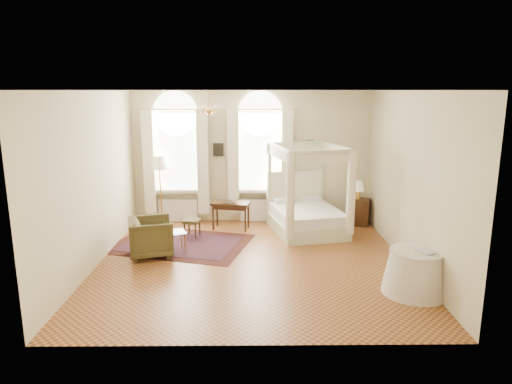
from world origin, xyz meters
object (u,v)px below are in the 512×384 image
writing_desk (231,206)px  stool (192,222)px  canopy_bed (307,213)px  nightstand (360,212)px  coffee_table (170,234)px  floor_lamp (159,166)px  armchair (151,237)px  side_table (416,272)px

writing_desk → stool: size_ratio=2.25×
canopy_bed → stool: size_ratio=5.06×
nightstand → coffee_table: nightstand is taller
writing_desk → floor_lamp: bearing=164.6°
stool → coffee_table: coffee_table is taller
armchair → floor_lamp: 2.55m
stool → coffee_table: (-0.32, -1.00, 0.04)m
armchair → coffee_table: size_ratio=1.18×
writing_desk → coffee_table: bearing=-126.9°
writing_desk → stool: 1.07m
floor_lamp → side_table: size_ratio=1.60×
canopy_bed → floor_lamp: 3.80m
armchair → side_table: size_ratio=0.80×
floor_lamp → nightstand: bearing=-1.7°
stool → floor_lamp: floor_lamp is taller
canopy_bed → stool: bearing=-173.1°
stool → side_table: side_table is taller
nightstand → floor_lamp: floor_lamp is taller
nightstand → armchair: (-4.76, -2.16, 0.06)m
nightstand → armchair: 5.22m
floor_lamp → side_table: 6.55m
nightstand → armchair: bearing=-155.6°
side_table → armchair: bearing=159.3°
writing_desk → side_table: 4.84m
nightstand → canopy_bed: bearing=-157.0°
writing_desk → floor_lamp: (-1.77, 0.49, 0.90)m
armchair → side_table: 5.09m
stool → armchair: (-0.67, -1.23, 0.05)m
armchair → floor_lamp: (-0.23, 2.30, 1.08)m
nightstand → writing_desk: size_ratio=0.68×
stool → side_table: bearing=-36.6°
armchair → floor_lamp: bearing=-9.9°
stool → armchair: bearing=-118.5°
canopy_bed → writing_desk: bearing=172.1°
nightstand → coffee_table: bearing=-156.4°
writing_desk → coffee_table: writing_desk is taller
nightstand → floor_lamp: 5.12m
coffee_table → nightstand: bearing=23.6°
side_table → writing_desk: bearing=131.7°
canopy_bed → floor_lamp: size_ratio=1.26×
canopy_bed → armchair: canopy_bed is taller
canopy_bed → floor_lamp: (-3.59, 0.74, 1.01)m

